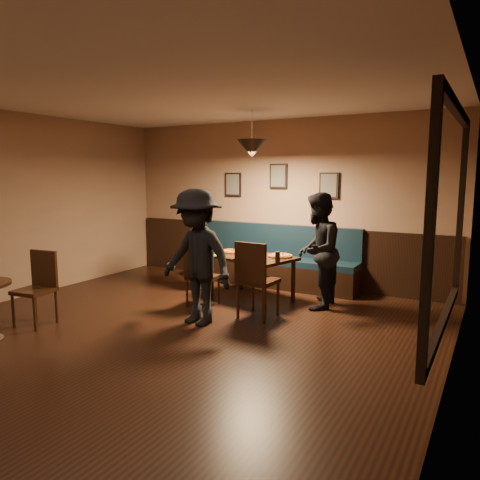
{
  "coord_description": "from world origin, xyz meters",
  "views": [
    {
      "loc": [
        3.31,
        -3.66,
        1.87
      ],
      "look_at": [
        0.14,
        1.9,
        0.95
      ],
      "focal_mm": 33.98,
      "sensor_mm": 36.0,
      "label": 1
    }
  ],
  "objects_px": {
    "booth_bench": "(271,256)",
    "chair_near_left": "(203,276)",
    "soda_glass": "(278,257)",
    "cafe_chair_far": "(34,289)",
    "diner_left": "(200,244)",
    "chair_near_right": "(258,279)",
    "tabasco_bottle": "(278,255)",
    "dining_table": "(251,277)",
    "diner_front": "(197,257)",
    "diner_right": "(318,251)"
  },
  "relations": [
    {
      "from": "dining_table",
      "to": "diner_left",
      "type": "relative_size",
      "value": 0.83
    },
    {
      "from": "chair_near_right",
      "to": "soda_glass",
      "type": "xyz_separation_m",
      "value": [
        0.07,
        0.44,
        0.23
      ]
    },
    {
      "from": "booth_bench",
      "to": "soda_glass",
      "type": "xyz_separation_m",
      "value": [
        0.7,
        -1.24,
        0.24
      ]
    },
    {
      "from": "soda_glass",
      "to": "diner_right",
      "type": "bearing_deg",
      "value": 39.27
    },
    {
      "from": "soda_glass",
      "to": "dining_table",
      "type": "bearing_deg",
      "value": 152.93
    },
    {
      "from": "tabasco_bottle",
      "to": "diner_front",
      "type": "bearing_deg",
      "value": -112.0
    },
    {
      "from": "chair_near_left",
      "to": "diner_right",
      "type": "height_order",
      "value": "diner_right"
    },
    {
      "from": "diner_front",
      "to": "soda_glass",
      "type": "bearing_deg",
      "value": 70.12
    },
    {
      "from": "chair_near_right",
      "to": "diner_right",
      "type": "relative_size",
      "value": 0.63
    },
    {
      "from": "booth_bench",
      "to": "tabasco_bottle",
      "type": "xyz_separation_m",
      "value": [
        0.6,
        -1.02,
        0.23
      ]
    },
    {
      "from": "booth_bench",
      "to": "chair_near_right",
      "type": "distance_m",
      "value": 1.8
    },
    {
      "from": "cafe_chair_far",
      "to": "soda_glass",
      "type": "bearing_deg",
      "value": -145.74
    },
    {
      "from": "diner_left",
      "to": "tabasco_bottle",
      "type": "distance_m",
      "value": 1.5
    },
    {
      "from": "diner_left",
      "to": "chair_near_right",
      "type": "bearing_deg",
      "value": -128.35
    },
    {
      "from": "booth_bench",
      "to": "tabasco_bottle",
      "type": "distance_m",
      "value": 1.21
    },
    {
      "from": "booth_bench",
      "to": "chair_near_right",
      "type": "relative_size",
      "value": 2.93
    },
    {
      "from": "diner_front",
      "to": "cafe_chair_far",
      "type": "distance_m",
      "value": 2.07
    },
    {
      "from": "diner_front",
      "to": "cafe_chair_far",
      "type": "height_order",
      "value": "diner_front"
    },
    {
      "from": "booth_bench",
      "to": "soda_glass",
      "type": "distance_m",
      "value": 1.45
    },
    {
      "from": "chair_near_left",
      "to": "chair_near_right",
      "type": "distance_m",
      "value": 0.94
    },
    {
      "from": "dining_table",
      "to": "diner_left",
      "type": "bearing_deg",
      "value": -172.31
    },
    {
      "from": "cafe_chair_far",
      "to": "chair_near_right",
      "type": "bearing_deg",
      "value": -151.41
    },
    {
      "from": "booth_bench",
      "to": "soda_glass",
      "type": "bearing_deg",
      "value": -60.49
    },
    {
      "from": "diner_left",
      "to": "soda_glass",
      "type": "bearing_deg",
      "value": -113.61
    },
    {
      "from": "tabasco_bottle",
      "to": "booth_bench",
      "type": "bearing_deg",
      "value": 120.61
    },
    {
      "from": "diner_front",
      "to": "tabasco_bottle",
      "type": "relative_size",
      "value": 14.12
    },
    {
      "from": "diner_left",
      "to": "tabasco_bottle",
      "type": "height_order",
      "value": "diner_left"
    },
    {
      "from": "cafe_chair_far",
      "to": "booth_bench",
      "type": "bearing_deg",
      "value": -123.88
    },
    {
      "from": "chair_near_left",
      "to": "diner_left",
      "type": "height_order",
      "value": "diner_left"
    },
    {
      "from": "diner_right",
      "to": "cafe_chair_far",
      "type": "distance_m",
      "value": 3.75
    },
    {
      "from": "cafe_chair_far",
      "to": "diner_right",
      "type": "bearing_deg",
      "value": -146.17
    },
    {
      "from": "dining_table",
      "to": "diner_right",
      "type": "height_order",
      "value": "diner_right"
    },
    {
      "from": "chair_near_right",
      "to": "tabasco_bottle",
      "type": "bearing_deg",
      "value": 95.18
    },
    {
      "from": "dining_table",
      "to": "chair_near_left",
      "type": "distance_m",
      "value": 0.79
    },
    {
      "from": "booth_bench",
      "to": "diner_right",
      "type": "distance_m",
      "value": 1.48
    },
    {
      "from": "soda_glass",
      "to": "cafe_chair_far",
      "type": "relative_size",
      "value": 0.17
    },
    {
      "from": "diner_left",
      "to": "dining_table",
      "type": "bearing_deg",
      "value": -106.14
    },
    {
      "from": "chair_near_left",
      "to": "tabasco_bottle",
      "type": "xyz_separation_m",
      "value": [
        0.9,
        0.59,
        0.29
      ]
    },
    {
      "from": "dining_table",
      "to": "soda_glass",
      "type": "height_order",
      "value": "soda_glass"
    },
    {
      "from": "diner_front",
      "to": "dining_table",
      "type": "bearing_deg",
      "value": 98.15
    },
    {
      "from": "chair_near_right",
      "to": "diner_front",
      "type": "xyz_separation_m",
      "value": [
        -0.54,
        -0.61,
        0.34
      ]
    },
    {
      "from": "tabasco_bottle",
      "to": "cafe_chair_far",
      "type": "height_order",
      "value": "cafe_chair_far"
    },
    {
      "from": "chair_near_right",
      "to": "diner_left",
      "type": "height_order",
      "value": "diner_left"
    },
    {
      "from": "chair_near_left",
      "to": "diner_right",
      "type": "xyz_separation_m",
      "value": [
        1.45,
        0.73,
        0.38
      ]
    },
    {
      "from": "booth_bench",
      "to": "chair_near_left",
      "type": "distance_m",
      "value": 1.63
    },
    {
      "from": "chair_near_right",
      "to": "tabasco_bottle",
      "type": "height_order",
      "value": "chair_near_right"
    },
    {
      "from": "booth_bench",
      "to": "tabasco_bottle",
      "type": "height_order",
      "value": "booth_bench"
    },
    {
      "from": "diner_right",
      "to": "soda_glass",
      "type": "height_order",
      "value": "diner_right"
    },
    {
      "from": "chair_near_left",
      "to": "chair_near_right",
      "type": "xyz_separation_m",
      "value": [
        0.93,
        -0.08,
        0.07
      ]
    },
    {
      "from": "diner_front",
      "to": "tabasco_bottle",
      "type": "bearing_deg",
      "value": 78.42
    }
  ]
}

